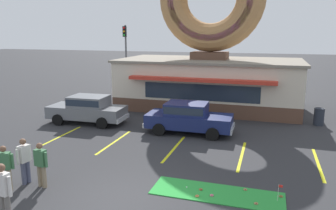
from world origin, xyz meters
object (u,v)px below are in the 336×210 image
at_px(car_grey, 88,108).
at_px(golf_ball, 187,187).
at_px(putting_flag_pin, 280,189).
at_px(pedestrian_clipboard_woman, 3,191).
at_px(pedestrian_hooded_kid, 5,166).
at_px(car_navy, 188,117).
at_px(pedestrian_blue_sweater_man, 24,159).
at_px(traffic_light_pole, 126,49).
at_px(pedestrian_leather_jacket_man, 41,163).
at_px(trash_bin, 319,116).

bearing_deg(car_grey, golf_ball, -39.97).
relative_size(putting_flag_pin, pedestrian_clipboard_woman, 0.32).
bearing_deg(pedestrian_hooded_kid, car_navy, 62.72).
height_order(golf_ball, pedestrian_blue_sweater_man, pedestrian_blue_sweater_man).
bearing_deg(traffic_light_pole, pedestrian_blue_sweater_man, -76.19).
xyz_separation_m(golf_ball, car_navy, (-1.49, 6.14, 0.82)).
relative_size(golf_ball, car_navy, 0.01).
distance_m(pedestrian_blue_sweater_man, traffic_light_pole, 18.90).
distance_m(putting_flag_pin, pedestrian_blue_sweater_man, 8.47).
height_order(car_navy, traffic_light_pole, traffic_light_pole).
distance_m(putting_flag_pin, pedestrian_hooded_kid, 8.81).
relative_size(golf_ball, pedestrian_leather_jacket_man, 0.03).
bearing_deg(traffic_light_pole, putting_flag_pin, -52.78).
xyz_separation_m(car_navy, pedestrian_clipboard_woman, (-2.73, -9.60, 0.10)).
height_order(car_navy, trash_bin, car_navy).
bearing_deg(car_navy, pedestrian_clipboard_woman, -105.89).
distance_m(pedestrian_clipboard_woman, traffic_light_pole, 21.28).
xyz_separation_m(putting_flag_pin, pedestrian_leather_jacket_man, (-7.65, -1.32, 0.42)).
xyz_separation_m(pedestrian_blue_sweater_man, pedestrian_clipboard_woman, (1.20, -2.19, 0.07)).
distance_m(car_grey, traffic_light_pole, 11.22).
distance_m(pedestrian_leather_jacket_man, traffic_light_pole, 19.14).
xyz_separation_m(putting_flag_pin, pedestrian_hooded_kid, (-8.59, -1.91, 0.42)).
distance_m(trash_bin, traffic_light_pole, 16.98).
bearing_deg(traffic_light_pole, pedestrian_leather_jacket_man, -74.12).
height_order(car_grey, pedestrian_clipboard_woman, pedestrian_clipboard_woman).
height_order(golf_ball, car_grey, car_grey).
bearing_deg(car_grey, pedestrian_clipboard_woman, -71.43).
bearing_deg(car_grey, car_navy, -1.38).
bearing_deg(traffic_light_pole, car_navy, -51.97).
xyz_separation_m(pedestrian_clipboard_woman, trash_bin, (9.44, 13.27, -0.47)).
distance_m(car_navy, traffic_light_pole, 13.92).
height_order(putting_flag_pin, car_navy, car_navy).
xyz_separation_m(golf_ball, pedestrian_blue_sweater_man, (-5.42, -1.28, 0.85)).
height_order(pedestrian_leather_jacket_man, traffic_light_pole, traffic_light_pole).
bearing_deg(golf_ball, pedestrian_leather_jacket_man, -164.15).
height_order(car_grey, pedestrian_hooded_kid, car_grey).
bearing_deg(pedestrian_leather_jacket_man, putting_flag_pin, 9.82).
distance_m(pedestrian_blue_sweater_man, pedestrian_leather_jacket_man, 0.72).
relative_size(putting_flag_pin, car_navy, 0.12).
distance_m(car_navy, pedestrian_blue_sweater_man, 8.39).
relative_size(car_grey, pedestrian_blue_sweater_man, 2.85).
distance_m(car_navy, pedestrian_hooded_kid, 9.07).
bearing_deg(trash_bin, pedestrian_leather_jacket_man, -131.69).
height_order(golf_ball, pedestrian_hooded_kid, pedestrian_hooded_kid).
distance_m(golf_ball, pedestrian_hooded_kid, 6.02).
bearing_deg(pedestrian_leather_jacket_man, pedestrian_clipboard_woman, -77.19).
xyz_separation_m(putting_flag_pin, traffic_light_pole, (-12.82, 16.88, 3.27)).
xyz_separation_m(car_grey, pedestrian_leather_jacket_man, (2.79, -7.62, -0.01)).
bearing_deg(traffic_light_pole, car_grey, -77.29).
distance_m(car_grey, pedestrian_clipboard_woman, 10.28).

